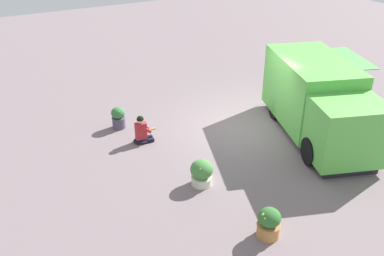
{
  "coord_description": "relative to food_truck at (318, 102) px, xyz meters",
  "views": [
    {
      "loc": [
        -7.55,
        -10.51,
        6.84
      ],
      "look_at": [
        -2.44,
        -0.95,
        1.02
      ],
      "focal_mm": 40.25,
      "sensor_mm": 36.0,
      "label": 1
    }
  ],
  "objects": [
    {
      "name": "planter_flowering_near",
      "position": [
        -4.64,
        -0.74,
        -0.75
      ],
      "size": [
        0.62,
        0.62,
        0.74
      ],
      "color": "beige",
      "rests_on": "ground_plane"
    },
    {
      "name": "ground_plane",
      "position": [
        -1.82,
        1.49,
        -1.12
      ],
      "size": [
        40.0,
        40.0,
        0.0
      ],
      "primitive_type": "plane",
      "color": "slate"
    },
    {
      "name": "planter_flowering_side",
      "position": [
        -5.5,
        3.41,
        -0.74
      ],
      "size": [
        0.46,
        0.46,
        0.74
      ],
      "color": "#4C465B",
      "rests_on": "ground_plane"
    },
    {
      "name": "food_truck",
      "position": [
        0.0,
        0.0,
        0.0
      ],
      "size": [
        3.84,
        5.45,
        2.32
      ],
      "color": "#5DC04A",
      "rests_on": "ground_plane"
    },
    {
      "name": "planter_flowering_far",
      "position": [
        -4.3,
        -3.22,
        -0.74
      ],
      "size": [
        0.55,
        0.55,
        0.76
      ],
      "color": "#B57B41",
      "rests_on": "ground_plane"
    },
    {
      "name": "person_customer",
      "position": [
        -5.18,
        2.15,
        -0.76
      ],
      "size": [
        0.76,
        0.51,
        0.91
      ],
      "color": "black",
      "rests_on": "ground_plane"
    }
  ]
}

